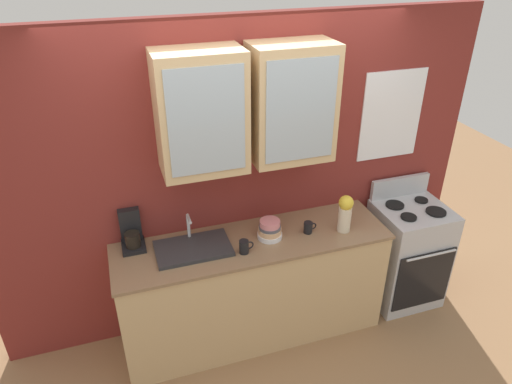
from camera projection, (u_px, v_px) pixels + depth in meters
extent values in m
plane|color=#936B47|center=(253.00, 330.00, 3.99)|extent=(10.00, 10.00, 0.00)
cube|color=maroon|center=(240.00, 183.00, 3.66)|extent=(3.87, 0.10, 2.52)
cube|color=tan|center=(201.00, 113.00, 3.05)|extent=(0.58, 0.35, 0.82)
cube|color=#9EADB7|center=(207.00, 122.00, 2.90)|extent=(0.49, 0.01, 0.70)
cube|color=tan|center=(291.00, 103.00, 3.22)|extent=(0.58, 0.35, 0.82)
cube|color=#9EADB7|center=(301.00, 111.00, 3.08)|extent=(0.49, 0.01, 0.70)
cube|color=white|center=(391.00, 116.00, 3.74)|extent=(0.54, 0.01, 0.73)
cube|color=tan|center=(253.00, 289.00, 3.77)|extent=(2.09, 0.56, 0.91)
cube|color=#8C6B4C|center=(253.00, 242.00, 3.54)|extent=(2.11, 0.59, 0.03)
cube|color=silver|center=(406.00, 254.00, 4.15)|extent=(0.59, 0.54, 0.94)
cube|color=black|center=(423.00, 280.00, 3.96)|extent=(0.54, 0.01, 0.56)
cylinder|color=silver|center=(432.00, 255.00, 3.80)|extent=(0.47, 0.02, 0.02)
cube|color=silver|center=(400.00, 186.00, 4.08)|extent=(0.56, 0.04, 0.18)
cylinder|color=black|center=(409.00, 217.00, 3.80)|extent=(0.13, 0.13, 0.02)
cylinder|color=black|center=(436.00, 212.00, 3.87)|extent=(0.17, 0.17, 0.02)
cylinder|color=black|center=(395.00, 205.00, 3.96)|extent=(0.16, 0.16, 0.02)
cylinder|color=black|center=(421.00, 200.00, 4.04)|extent=(0.11, 0.11, 0.02)
cube|color=#2D2D30|center=(193.00, 248.00, 3.42)|extent=(0.55, 0.34, 0.03)
cylinder|color=silver|center=(188.00, 226.00, 3.48)|extent=(0.02, 0.02, 0.19)
cylinder|color=silver|center=(189.00, 219.00, 3.38)|extent=(0.02, 0.12, 0.02)
cylinder|color=white|center=(270.00, 235.00, 3.56)|extent=(0.19, 0.19, 0.04)
cylinder|color=#E0AD7F|center=(270.00, 231.00, 3.54)|extent=(0.18, 0.18, 0.05)
cylinder|color=#4C4C54|center=(270.00, 227.00, 3.53)|extent=(0.17, 0.17, 0.04)
cylinder|color=#D87F84|center=(270.00, 223.00, 3.51)|extent=(0.16, 0.16, 0.05)
cylinder|color=beige|center=(344.00, 219.00, 3.60)|extent=(0.10, 0.10, 0.21)
sphere|color=yellow|center=(346.00, 203.00, 3.53)|extent=(0.11, 0.11, 0.11)
cylinder|color=black|center=(244.00, 247.00, 3.37)|extent=(0.07, 0.07, 0.10)
torus|color=black|center=(249.00, 245.00, 3.38)|extent=(0.06, 0.01, 0.06)
cylinder|color=black|center=(308.00, 227.00, 3.60)|extent=(0.07, 0.07, 0.09)
torus|color=black|center=(313.00, 226.00, 3.61)|extent=(0.06, 0.01, 0.06)
cube|color=black|center=(134.00, 246.00, 3.44)|extent=(0.17, 0.20, 0.03)
cylinder|color=black|center=(133.00, 240.00, 3.39)|extent=(0.11, 0.11, 0.11)
cube|color=black|center=(130.00, 225.00, 3.43)|extent=(0.15, 0.06, 0.26)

